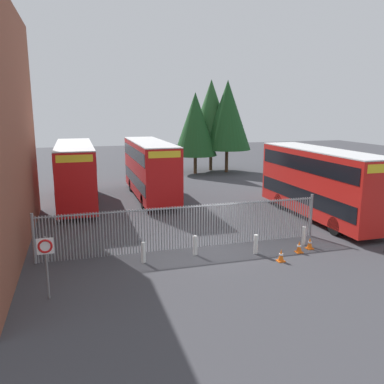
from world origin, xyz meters
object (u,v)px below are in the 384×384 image
object	(u,v)px
bollard_far_right	(304,236)
traffic_cone_mid_forecourt	(299,247)
bollard_near_right	(256,244)
speed_limit_sign_post	(46,253)
traffic_cone_by_gate	(281,255)
double_decker_bus_behind_fence_right	(75,171)
bollard_center_front	(195,245)
double_decker_bus_behind_fence_left	(150,167)
double_decker_bus_near_gate	(320,181)
traffic_cone_near_kerb	(310,243)
bollard_near_left	(143,252)

from	to	relation	value
bollard_far_right	traffic_cone_mid_forecourt	size ratio (longest dim) A/B	1.61
bollard_near_right	speed_limit_sign_post	world-z (taller)	speed_limit_sign_post
traffic_cone_by_gate	traffic_cone_mid_forecourt	xyz separation A→B (m)	(1.42, 0.79, 0.00)
double_decker_bus_behind_fence_right	bollard_center_front	size ratio (longest dim) A/B	11.38
double_decker_bus_behind_fence_left	bollard_far_right	size ratio (longest dim) A/B	11.38
double_decker_bus_near_gate	bollard_near_right	distance (m)	8.34
traffic_cone_near_kerb	bollard_far_right	bearing A→B (deg)	85.89
bollard_near_right	double_decker_bus_behind_fence_right	bearing A→B (deg)	122.03
double_decker_bus_near_gate	traffic_cone_near_kerb	size ratio (longest dim) A/B	18.32
bollard_far_right	traffic_cone_by_gate	xyz separation A→B (m)	(-2.26, -1.76, -0.19)
double_decker_bus_behind_fence_left	bollard_center_front	world-z (taller)	double_decker_bus_behind_fence_left
bollard_center_front	traffic_cone_mid_forecourt	xyz separation A→B (m)	(4.96, -1.13, -0.19)
double_decker_bus_behind_fence_right	traffic_cone_near_kerb	xyz separation A→B (m)	(11.09, -13.22, -2.13)
bollard_near_left	traffic_cone_near_kerb	world-z (taller)	bollard_near_left
traffic_cone_mid_forecourt	double_decker_bus_behind_fence_right	bearing A→B (deg)	127.22
double_decker_bus_behind_fence_right	bollard_near_left	xyz separation A→B (m)	(2.79, -12.68, -1.95)
bollard_near_left	bollard_center_front	world-z (taller)	same
double_decker_bus_behind_fence_right	bollard_far_right	bearing A→B (deg)	-48.47
double_decker_bus_behind_fence_left	bollard_center_front	size ratio (longest dim) A/B	11.38
double_decker_bus_behind_fence_left	traffic_cone_by_gate	world-z (taller)	double_decker_bus_behind_fence_left
bollard_near_right	traffic_cone_by_gate	size ratio (longest dim) A/B	1.61
double_decker_bus_behind_fence_left	bollard_center_front	bearing A→B (deg)	-91.09
bollard_near_right	traffic_cone_by_gate	distance (m)	1.43
traffic_cone_mid_forecourt	speed_limit_sign_post	distance (m)	11.67
speed_limit_sign_post	double_decker_bus_near_gate	bearing A→B (deg)	23.33
speed_limit_sign_post	double_decker_bus_behind_fence_right	bearing A→B (deg)	85.65
double_decker_bus_behind_fence_right	traffic_cone_by_gate	bearing A→B (deg)	-58.25
traffic_cone_by_gate	traffic_cone_near_kerb	world-z (taller)	same
double_decker_bus_behind_fence_left	traffic_cone_near_kerb	world-z (taller)	double_decker_bus_behind_fence_left
double_decker_bus_behind_fence_left	double_decker_bus_behind_fence_right	world-z (taller)	same
double_decker_bus_behind_fence_left	speed_limit_sign_post	world-z (taller)	double_decker_bus_behind_fence_left
double_decker_bus_behind_fence_right	speed_limit_sign_post	distance (m)	15.28
bollard_far_right	traffic_cone_mid_forecourt	world-z (taller)	bollard_far_right
double_decker_bus_behind_fence_left	bollard_near_left	bearing A→B (deg)	-101.86
bollard_far_right	double_decker_bus_near_gate	bearing A→B (deg)	49.29
speed_limit_sign_post	bollard_near_right	bearing A→B (deg)	12.82
double_decker_bus_near_gate	bollard_far_right	world-z (taller)	double_decker_bus_near_gate
bollard_far_right	traffic_cone_near_kerb	bearing A→B (deg)	-94.11
double_decker_bus_behind_fence_left	double_decker_bus_behind_fence_right	xyz separation A→B (m)	(-5.58, -0.62, 0.00)
double_decker_bus_behind_fence_right	bollard_near_left	world-z (taller)	double_decker_bus_behind_fence_right
bollard_far_right	double_decker_bus_behind_fence_right	bearing A→B (deg)	131.53
speed_limit_sign_post	bollard_far_right	bearing A→B (deg)	12.16
bollard_center_front	traffic_cone_mid_forecourt	distance (m)	5.09
double_decker_bus_near_gate	bollard_far_right	size ratio (longest dim) A/B	11.38
double_decker_bus_behind_fence_left	bollard_near_left	size ratio (longest dim) A/B	11.38
double_decker_bus_behind_fence_right	traffic_cone_mid_forecourt	world-z (taller)	double_decker_bus_behind_fence_right
bollard_center_front	speed_limit_sign_post	xyz separation A→B (m)	(-6.49, -2.81, 1.30)
bollard_near_left	traffic_cone_near_kerb	xyz separation A→B (m)	(8.30, -0.55, -0.19)
double_decker_bus_near_gate	traffic_cone_near_kerb	distance (m)	6.46
double_decker_bus_near_gate	traffic_cone_by_gate	xyz separation A→B (m)	(-5.89, -5.98, -2.13)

